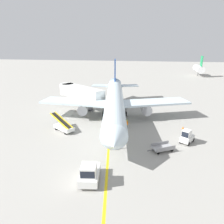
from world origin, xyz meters
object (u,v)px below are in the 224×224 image
Objects in this scene: jet_bridge at (78,92)px; pushback_tug at (89,173)px; safety_cone_wingtip_left at (90,108)px; baggage_cart_loaded at (163,148)px; safety_cone_nose_right at (183,128)px; baggage_tug_near_wing at (187,137)px; belt_loader_forward_hold at (63,126)px; safety_cone_nose_left at (81,110)px; airliner at (115,101)px; safety_cone_wingtip_right at (104,139)px; ground_crew_marshaller at (127,124)px.

jet_bridge is 3.10× the size of pushback_tug.
safety_cone_wingtip_left is at bearing -22.20° from jet_bridge.
baggage_cart_loaded reaches higher than safety_cone_nose_right.
baggage_tug_near_wing is 4.61m from baggage_cart_loaded.
jet_bridge is 2.44× the size of belt_loader_forward_hold.
safety_cone_wingtip_left is (1.62, 1.06, 0.00)m from safety_cone_nose_left.
safety_cone_wingtip_left is (-6.25, 4.85, -3.20)m from airliner.
baggage_cart_loaded reaches higher than safety_cone_wingtip_left.
airliner reaches higher than safety_cone_wingtip_right.
safety_cone_wingtip_left is at bearing 84.57° from belt_loader_forward_hold.
safety_cone_nose_left is 15.21m from safety_cone_wingtip_right.
airliner reaches higher than baggage_tug_near_wing.
baggage_cart_loaded is (-3.53, -2.94, -0.46)m from baggage_tug_near_wing.
jet_bridge is (-9.05, 5.99, 0.12)m from airliner.
belt_loader_forward_hold is at bearing -82.70° from jet_bridge.
safety_cone_wingtip_left is at bearing 142.20° from airliner.
baggage_cart_loaded is 8.30× the size of safety_cone_wingtip_right.
ground_crew_marshaller is 3.86× the size of safety_cone_wingtip_right.
jet_bridge is 6.98× the size of ground_crew_marshaller.
airliner is at bearing 144.70° from baggage_tug_near_wing.
ground_crew_marshaller is (-8.94, 3.49, -0.02)m from baggage_tug_near_wing.
safety_cone_wingtip_right is (-2.96, -4.49, -0.69)m from ground_crew_marshaller.
baggage_tug_near_wing is (20.80, -14.31, -2.62)m from jet_bridge.
jet_bridge is at bearing 135.04° from baggage_cart_loaded.
pushback_tug is (9.40, -25.14, -2.55)m from jet_bridge.
belt_loader_forward_hold reaches higher than safety_cone_wingtip_left.
jet_bridge reaches higher than pushback_tug.
safety_cone_nose_left is (-8.22, 22.94, -0.77)m from pushback_tug.
pushback_tug is 8.69× the size of safety_cone_nose_left.
belt_loader_forward_hold is 11.96m from safety_cone_wingtip_left.
jet_bridge reaches higher than safety_cone_wingtip_left.
airliner is at bearing -37.80° from safety_cone_wingtip_left.
pushback_tug is at bearing -125.93° from safety_cone_nose_right.
safety_cone_nose_left is at bearing 136.91° from baggage_cart_loaded.
belt_loader_forward_hold is (1.67, -13.04, -2.77)m from jet_bridge.
safety_cone_nose_left is at bearing 92.59° from belt_loader_forward_hold.
safety_cone_wingtip_right is (8.89, -15.31, -3.32)m from jet_bridge.
baggage_tug_near_wing is 11.96m from safety_cone_wingtip_right.
baggage_cart_loaded is 8.30× the size of safety_cone_wingtip_left.
safety_cone_nose_right is (3.86, 8.29, -0.25)m from baggage_cart_loaded.
jet_bridge is 26.98× the size of safety_cone_wingtip_left.
belt_loader_forward_hold reaches higher than safety_cone_nose_left.
belt_loader_forward_hold is (-7.38, -7.04, -2.64)m from airliner.
ground_crew_marshaller is (2.45, 14.32, -0.08)m from pushback_tug.
airliner is 2.97× the size of jet_bridge.
jet_bridge reaches higher than belt_loader_forward_hold.
pushback_tug is 15.72m from baggage_tug_near_wing.
safety_cone_wingtip_left is at bearing 131.94° from baggage_cart_loaded.
jet_bridge is 16.26m from ground_crew_marshaller.
baggage_cart_loaded is 21.65m from safety_cone_wingtip_left.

